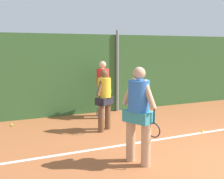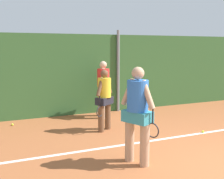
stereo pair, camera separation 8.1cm
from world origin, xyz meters
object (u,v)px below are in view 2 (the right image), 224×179
object	(u,v)px
tennis_ball_5	(203,132)
player_backcourt_far	(103,86)
tennis_ball_4	(12,125)
player_foreground_near	(138,110)
player_midcourt	(104,97)

from	to	relation	value
tennis_ball_5	player_backcourt_far	bearing A→B (deg)	124.14
tennis_ball_4	player_foreground_near	bearing A→B (deg)	-61.45
player_foreground_near	player_backcourt_far	xyz separation A→B (m)	(0.74, 3.64, -0.04)
player_midcourt	player_backcourt_far	xyz separation A→B (m)	(0.51, 1.38, 0.09)
player_foreground_near	player_midcourt	bearing A→B (deg)	150.16
tennis_ball_4	tennis_ball_5	size ratio (longest dim) A/B	1.00
tennis_ball_4	player_midcourt	bearing A→B (deg)	-32.88
player_midcourt	player_backcourt_far	bearing A→B (deg)	-144.43
player_midcourt	player_backcourt_far	size ratio (longest dim) A/B	0.91
player_foreground_near	player_midcourt	world-z (taller)	player_foreground_near
tennis_ball_4	player_backcourt_far	bearing A→B (deg)	-1.41
player_backcourt_far	tennis_ball_5	distance (m)	3.29
player_foreground_near	tennis_ball_4	xyz separation A→B (m)	(-2.02, 3.71, -1.01)
tennis_ball_4	tennis_ball_5	xyz separation A→B (m)	(4.52, -2.67, 0.00)
player_foreground_near	tennis_ball_4	distance (m)	4.34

